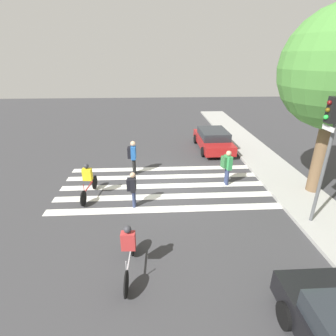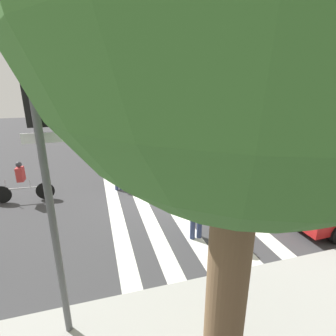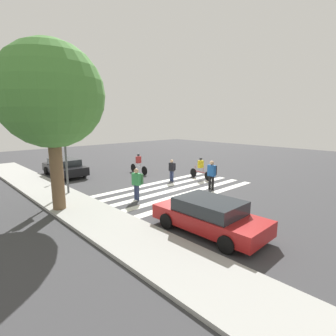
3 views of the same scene
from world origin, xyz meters
TOP-DOWN VIEW (x-y plane):
  - ground_plane at (0.00, 0.00)m, footprint 60.00×60.00m
  - sidewalk_curb at (0.00, 6.25)m, footprint 36.00×2.50m
  - crosswalk_stripes at (0.00, 0.00)m, footprint 4.80×10.00m
  - traffic_light at (3.47, 5.45)m, footprint 0.60×0.50m
  - parking_meter at (6.45, 5.28)m, footprint 0.15×0.15m
  - street_tree at (1.07, 7.02)m, footprint 4.79×4.79m
  - pedestrian_adult_blue_shirt at (-0.07, 3.16)m, footprint 0.53×0.49m
  - pedestrian_adult_tall_backpack at (1.81, -1.34)m, footprint 0.45×0.38m
  - pedestrian_adult_yellow_jacket at (-1.58, -1.55)m, footprint 0.52×0.44m
  - cyclist_near_curb at (5.58, -1.19)m, footprint 2.32×0.41m
  - cyclist_far_lane at (0.86, -3.39)m, footprint 2.23×0.42m
  - car_parked_silver_sedan at (-5.43, 3.65)m, footprint 4.62×2.16m
  - car_parked_dark_suv at (8.90, 3.56)m, footprint 4.57×2.07m

SIDE VIEW (x-z plane):
  - ground_plane at x=0.00m, z-range 0.00..0.00m
  - crosswalk_stripes at x=0.00m, z-range 0.00..0.01m
  - sidewalk_curb at x=0.00m, z-range 0.00..0.14m
  - car_parked_silver_sedan at x=-5.43m, z-range 0.03..1.38m
  - car_parked_dark_suv at x=8.90m, z-range 0.03..1.37m
  - cyclist_far_lane at x=0.86m, z-range 0.05..1.68m
  - cyclist_near_curb at x=5.58m, z-range 0.04..1.70m
  - pedestrian_adult_tall_backpack at x=1.81m, z-range 0.13..1.71m
  - parking_meter at x=6.45m, z-range 0.31..1.59m
  - pedestrian_adult_blue_shirt at x=-0.07m, z-range 0.15..1.93m
  - pedestrian_adult_yellow_jacket at x=-1.58m, z-range 0.16..2.02m
  - traffic_light at x=3.47m, z-range 0.99..5.98m
  - street_tree at x=1.07m, z-range 1.51..9.40m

